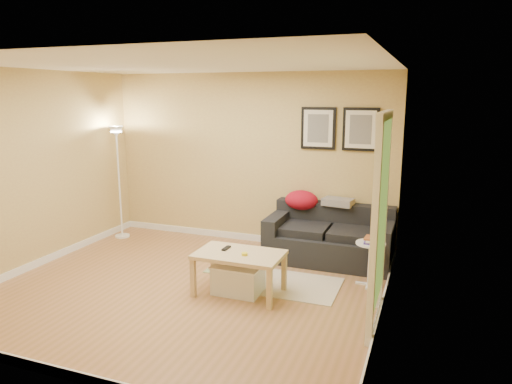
% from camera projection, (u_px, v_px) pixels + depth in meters
% --- Properties ---
extents(floor, '(4.50, 4.50, 0.00)m').
position_uv_depth(floor, '(188.00, 288.00, 5.64)').
color(floor, '#A67047').
rests_on(floor, ground).
extents(ceiling, '(4.50, 4.50, 0.00)m').
position_uv_depth(ceiling, '(181.00, 64.00, 5.11)').
color(ceiling, white).
rests_on(ceiling, wall_back).
extents(wall_back, '(4.50, 0.00, 4.50)m').
position_uv_depth(wall_back, '(249.00, 159.00, 7.21)').
color(wall_back, tan).
rests_on(wall_back, ground).
extents(wall_front, '(4.50, 0.00, 4.50)m').
position_uv_depth(wall_front, '(55.00, 227.00, 3.54)').
color(wall_front, tan).
rests_on(wall_front, ground).
extents(wall_left, '(0.00, 4.00, 4.00)m').
position_uv_depth(wall_left, '(34.00, 170.00, 6.15)').
color(wall_left, tan).
rests_on(wall_left, ground).
extents(wall_right, '(0.00, 4.00, 4.00)m').
position_uv_depth(wall_right, '(388.00, 196.00, 4.60)').
color(wall_right, tan).
rests_on(wall_right, ground).
extents(baseboard_back, '(4.50, 0.02, 0.10)m').
position_uv_depth(baseboard_back, '(249.00, 237.00, 7.45)').
color(baseboard_back, white).
rests_on(baseboard_back, ground).
extents(baseboard_front, '(4.50, 0.02, 0.10)m').
position_uv_depth(baseboard_front, '(70.00, 375.00, 3.81)').
color(baseboard_front, white).
rests_on(baseboard_front, ground).
extents(baseboard_left, '(0.02, 4.00, 0.10)m').
position_uv_depth(baseboard_left, '(43.00, 261.00, 6.40)').
color(baseboard_left, white).
rests_on(baseboard_left, ground).
extents(baseboard_right, '(0.02, 4.00, 0.10)m').
position_uv_depth(baseboard_right, '(380.00, 314.00, 4.86)').
color(baseboard_right, white).
rests_on(baseboard_right, ground).
extents(sofa, '(1.70, 0.90, 0.75)m').
position_uv_depth(sofa, '(329.00, 235.00, 6.49)').
color(sofa, black).
rests_on(sofa, ground).
extents(red_throw, '(0.48, 0.36, 0.28)m').
position_uv_depth(red_throw, '(301.00, 200.00, 6.81)').
color(red_throw, '#B01031').
rests_on(red_throw, sofa).
extents(plaid_throw, '(0.45, 0.32, 0.10)m').
position_uv_depth(plaid_throw, '(338.00, 202.00, 6.66)').
color(plaid_throw, tan).
rests_on(plaid_throw, sofa).
extents(framed_print_left, '(0.50, 0.04, 0.60)m').
position_uv_depth(framed_print_left, '(318.00, 128.00, 6.71)').
color(framed_print_left, black).
rests_on(framed_print_left, wall_back).
extents(framed_print_right, '(0.50, 0.04, 0.60)m').
position_uv_depth(framed_print_right, '(361.00, 129.00, 6.50)').
color(framed_print_right, black).
rests_on(framed_print_right, wall_back).
extents(area_rug, '(1.25, 0.85, 0.01)m').
position_uv_depth(area_rug, '(287.00, 284.00, 5.72)').
color(area_rug, beige).
rests_on(area_rug, ground).
extents(green_runner, '(0.70, 0.50, 0.01)m').
position_uv_depth(green_runner, '(235.00, 269.00, 6.23)').
color(green_runner, '#668C4C').
rests_on(green_runner, ground).
extents(coffee_table, '(1.04, 0.68, 0.50)m').
position_uv_depth(coffee_table, '(239.00, 273.00, 5.43)').
color(coffee_table, tan).
rests_on(coffee_table, ground).
extents(remote_control, '(0.05, 0.16, 0.02)m').
position_uv_depth(remote_control, '(226.00, 248.00, 5.51)').
color(remote_control, black).
rests_on(remote_control, coffee_table).
extents(tape_roll, '(0.07, 0.07, 0.03)m').
position_uv_depth(tape_roll, '(245.00, 254.00, 5.29)').
color(tape_roll, yellow).
rests_on(tape_roll, coffee_table).
extents(storage_bin, '(0.56, 0.41, 0.35)m').
position_uv_depth(storage_bin, '(238.00, 278.00, 5.48)').
color(storage_bin, white).
rests_on(storage_bin, ground).
extents(side_table, '(0.36, 0.36, 0.54)m').
position_uv_depth(side_table, '(370.00, 264.00, 5.66)').
color(side_table, white).
rests_on(side_table, ground).
extents(book_stack, '(0.17, 0.22, 0.07)m').
position_uv_depth(book_stack, '(372.00, 240.00, 5.59)').
color(book_stack, '#442F8E').
rests_on(book_stack, side_table).
extents(floor_lamp, '(0.23, 0.23, 1.80)m').
position_uv_depth(floor_lamp, '(119.00, 185.00, 7.47)').
color(floor_lamp, white).
rests_on(floor_lamp, ground).
extents(doorway, '(0.12, 1.01, 2.13)m').
position_uv_depth(doorway, '(379.00, 227.00, 4.54)').
color(doorway, white).
rests_on(doorway, ground).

